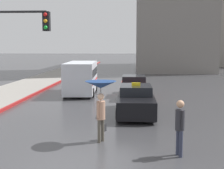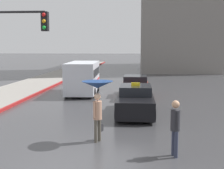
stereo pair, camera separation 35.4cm
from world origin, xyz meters
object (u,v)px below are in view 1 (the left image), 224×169
(taxi, at_px, (136,101))
(pedestrian_with_umbrella, at_px, (101,92))
(sedan_red, at_px, (134,87))
(pedestrian_man, at_px, (180,123))
(ambulance_van, at_px, (81,76))

(taxi, height_order, pedestrian_with_umbrella, pedestrian_with_umbrella)
(sedan_red, distance_m, pedestrian_man, 11.97)
(pedestrian_man, bearing_deg, ambulance_van, -174.07)
(sedan_red, height_order, pedestrian_man, pedestrian_man)
(ambulance_van, height_order, pedestrian_with_umbrella, ambulance_van)
(taxi, relative_size, pedestrian_man, 2.66)
(pedestrian_with_umbrella, xyz_separation_m, pedestrian_man, (2.61, -1.33, -0.75))
(sedan_red, height_order, ambulance_van, ambulance_van)
(ambulance_van, bearing_deg, pedestrian_man, 109.38)
(ambulance_van, bearing_deg, taxi, 117.81)
(ambulance_van, relative_size, pedestrian_man, 2.93)
(taxi, xyz_separation_m, sedan_red, (-0.05, 5.71, -0.03))
(taxi, bearing_deg, sedan_red, -89.50)
(taxi, xyz_separation_m, ambulance_van, (-3.88, 6.62, 0.60))
(pedestrian_with_umbrella, height_order, pedestrian_man, pedestrian_with_umbrella)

